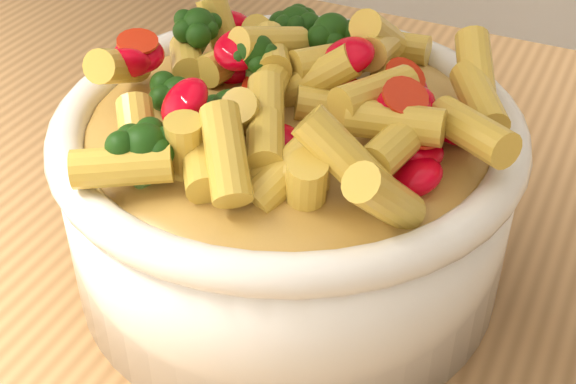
% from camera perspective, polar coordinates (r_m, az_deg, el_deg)
% --- Properties ---
extents(table, '(1.20, 0.80, 0.90)m').
position_cam_1_polar(table, '(0.60, -4.60, -11.90)').
color(table, '#A87948').
rests_on(table, ground).
extents(serving_bowl, '(0.27, 0.27, 0.12)m').
position_cam_1_polar(serving_bowl, '(0.48, 0.00, 0.14)').
color(serving_bowl, white).
rests_on(serving_bowl, table).
extents(pasta_salad, '(0.21, 0.21, 0.05)m').
position_cam_1_polar(pasta_salad, '(0.44, 0.00, 7.64)').
color(pasta_salad, '#EDB64B').
rests_on(pasta_salad, serving_bowl).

